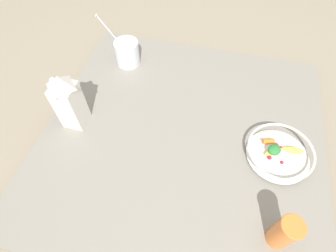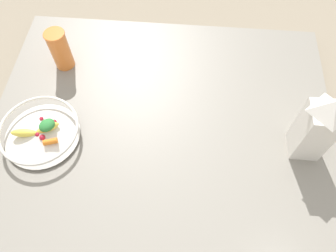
# 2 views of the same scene
# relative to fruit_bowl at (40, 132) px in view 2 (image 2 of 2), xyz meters

# --- Properties ---
(ground_plane) EXTENTS (6.00, 6.00, 0.00)m
(ground_plane) POSITION_rel_fruit_bowl_xyz_m (-0.01, -0.37, -0.07)
(ground_plane) COLOR gray
(countertop) EXTENTS (1.12, 1.12, 0.04)m
(countertop) POSITION_rel_fruit_bowl_xyz_m (-0.01, -0.37, -0.05)
(countertop) COLOR gray
(countertop) RESTS_ON ground_plane
(fruit_bowl) EXTENTS (0.25, 0.25, 0.07)m
(fruit_bowl) POSITION_rel_fruit_bowl_xyz_m (0.00, 0.00, 0.00)
(fruit_bowl) COLOR silver
(fruit_bowl) RESTS_ON countertop
(milk_carton) EXTENTS (0.09, 0.09, 0.25)m
(milk_carton) POSITION_rel_fruit_bowl_xyz_m (0.03, -0.82, 0.09)
(milk_carton) COLOR silver
(milk_carton) RESTS_ON countertop
(drinking_cup) EXTENTS (0.07, 0.07, 0.15)m
(drinking_cup) POSITION_rel_fruit_bowl_xyz_m (0.30, 0.00, 0.05)
(drinking_cup) COLOR orange
(drinking_cup) RESTS_ON countertop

